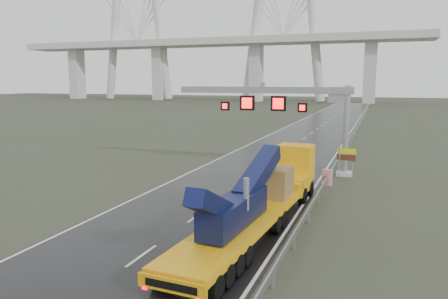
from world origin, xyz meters
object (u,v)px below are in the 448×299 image
at_px(heavy_haul_truck, 266,193).
at_px(exit_sign_pair, 346,157).
at_px(striped_barrier, 327,178).
at_px(sign_gantry, 287,105).

bearing_deg(heavy_haul_truck, exit_sign_pair, 78.61).
relative_size(exit_sign_pair, striped_barrier, 2.06).
relative_size(heavy_haul_truck, exit_sign_pair, 7.13).
bearing_deg(heavy_haul_truck, sign_gantry, 101.09).
xyz_separation_m(sign_gantry, striped_barrier, (3.90, -3.99, -5.02)).
relative_size(sign_gantry, heavy_haul_truck, 0.86).
distance_m(heavy_haul_truck, striped_barrier, 9.65).
bearing_deg(striped_barrier, exit_sign_pair, 68.77).
height_order(sign_gantry, exit_sign_pair, sign_gantry).
relative_size(sign_gantry, exit_sign_pair, 6.10).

